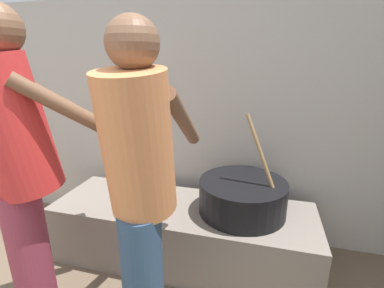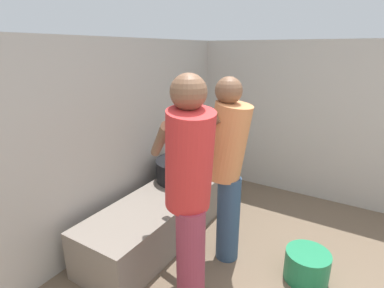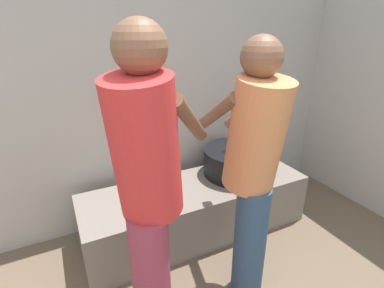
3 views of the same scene
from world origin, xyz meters
The scene contains 5 objects.
block_enclosure_rear centered at (0.00, 2.32, 0.95)m, with size 5.05×0.20×1.90m, color #ADA8A0.
hearth_ledge centered at (0.71, 1.80, 0.22)m, with size 1.86×0.60×0.43m, color slate.
cooking_pot_main centered at (1.12, 1.85, 0.55)m, with size 0.59×0.59×0.68m.
cook_in_red_shirt centered at (0.09, 1.12, 0.96)m, with size 0.70×0.72×1.67m.
cook_in_orange_shirt centered at (0.72, 1.15, 0.92)m, with size 0.35×0.67×1.60m.
Camera 3 is at (-0.24, -0.01, 1.64)m, focal length 27.04 mm.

